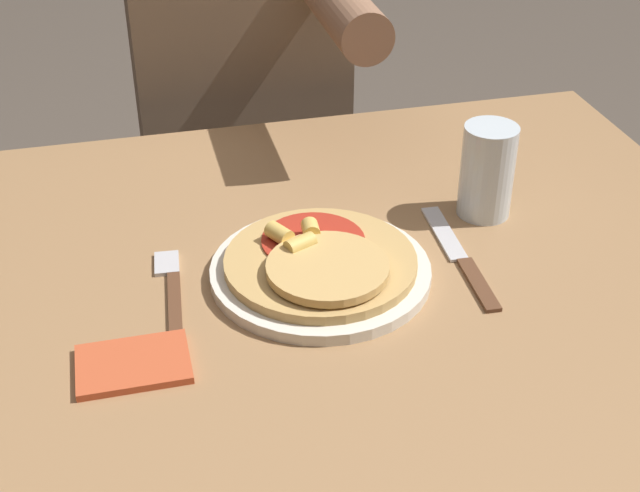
{
  "coord_description": "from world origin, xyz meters",
  "views": [
    {
      "loc": [
        -0.16,
        -0.8,
        1.33
      ],
      "look_at": [
        0.04,
        0.0,
        0.79
      ],
      "focal_mm": 50.0,
      "sensor_mm": 36.0,
      "label": 1
    }
  ],
  "objects_px": {
    "plate": "(320,270)",
    "knife": "(460,257)",
    "drinking_glass": "(487,171)",
    "pizza": "(320,260)",
    "fork": "(171,289)",
    "person_diner": "(241,81)",
    "dining_table": "(289,360)"
  },
  "relations": [
    {
      "from": "plate",
      "to": "knife",
      "type": "distance_m",
      "value": 0.17
    },
    {
      "from": "drinking_glass",
      "to": "knife",
      "type": "bearing_deg",
      "value": -125.62
    },
    {
      "from": "pizza",
      "to": "fork",
      "type": "bearing_deg",
      "value": 174.66
    },
    {
      "from": "plate",
      "to": "person_diner",
      "type": "distance_m",
      "value": 0.62
    },
    {
      "from": "knife",
      "to": "person_diner",
      "type": "height_order",
      "value": "person_diner"
    },
    {
      "from": "plate",
      "to": "fork",
      "type": "height_order",
      "value": "plate"
    },
    {
      "from": "person_diner",
      "to": "drinking_glass",
      "type": "bearing_deg",
      "value": -67.31
    },
    {
      "from": "dining_table",
      "to": "plate",
      "type": "xyz_separation_m",
      "value": [
        0.04,
        0.0,
        0.12
      ]
    },
    {
      "from": "plate",
      "to": "pizza",
      "type": "xyz_separation_m",
      "value": [
        -0.0,
        -0.0,
        0.02
      ]
    },
    {
      "from": "dining_table",
      "to": "drinking_glass",
      "type": "bearing_deg",
      "value": 17.95
    },
    {
      "from": "dining_table",
      "to": "fork",
      "type": "bearing_deg",
      "value": 174.17
    },
    {
      "from": "dining_table",
      "to": "pizza",
      "type": "relative_size",
      "value": 5.19
    },
    {
      "from": "knife",
      "to": "pizza",
      "type": "bearing_deg",
      "value": 179.3
    },
    {
      "from": "dining_table",
      "to": "fork",
      "type": "relative_size",
      "value": 6.4
    },
    {
      "from": "person_diner",
      "to": "dining_table",
      "type": "bearing_deg",
      "value": -94.65
    },
    {
      "from": "plate",
      "to": "knife",
      "type": "bearing_deg",
      "value": -2.35
    },
    {
      "from": "plate",
      "to": "knife",
      "type": "relative_size",
      "value": 1.13
    },
    {
      "from": "drinking_glass",
      "to": "fork",
      "type": "bearing_deg",
      "value": -169.4
    },
    {
      "from": "pizza",
      "to": "knife",
      "type": "distance_m",
      "value": 0.17
    },
    {
      "from": "fork",
      "to": "dining_table",
      "type": "bearing_deg",
      "value": -5.83
    },
    {
      "from": "fork",
      "to": "person_diner",
      "type": "xyz_separation_m",
      "value": [
        0.18,
        0.6,
        -0.02
      ]
    },
    {
      "from": "pizza",
      "to": "person_diner",
      "type": "bearing_deg",
      "value": 88.82
    },
    {
      "from": "dining_table",
      "to": "person_diner",
      "type": "distance_m",
      "value": 0.63
    },
    {
      "from": "pizza",
      "to": "drinking_glass",
      "type": "xyz_separation_m",
      "value": [
        0.23,
        0.09,
        0.04
      ]
    },
    {
      "from": "pizza",
      "to": "knife",
      "type": "height_order",
      "value": "pizza"
    },
    {
      "from": "fork",
      "to": "drinking_glass",
      "type": "relative_size",
      "value": 1.48
    },
    {
      "from": "plate",
      "to": "pizza",
      "type": "height_order",
      "value": "pizza"
    },
    {
      "from": "person_diner",
      "to": "pizza",
      "type": "bearing_deg",
      "value": -91.18
    },
    {
      "from": "drinking_glass",
      "to": "person_diner",
      "type": "bearing_deg",
      "value": 112.69
    },
    {
      "from": "dining_table",
      "to": "knife",
      "type": "relative_size",
      "value": 5.11
    },
    {
      "from": "fork",
      "to": "drinking_glass",
      "type": "xyz_separation_m",
      "value": [
        0.4,
        0.07,
        0.06
      ]
    },
    {
      "from": "pizza",
      "to": "drinking_glass",
      "type": "relative_size",
      "value": 1.83
    }
  ]
}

